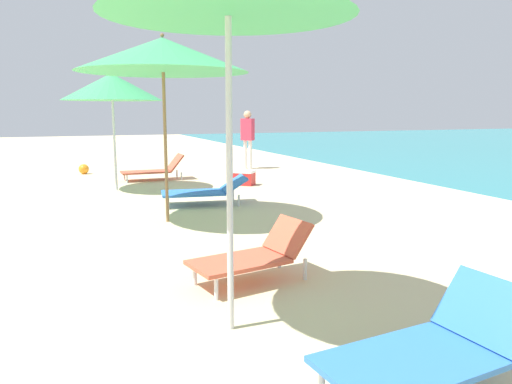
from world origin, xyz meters
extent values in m
cylinder|color=silver|center=(-0.03, 7.54, 1.19)|extent=(0.05, 0.05, 2.38)
cube|color=#D8593F|center=(0.36, 8.44, 0.24)|extent=(1.03, 0.72, 0.04)
cube|color=#D8593F|center=(0.94, 8.55, 0.42)|extent=(0.37, 0.60, 0.35)
cylinder|color=silver|center=(0.04, 8.15, 0.11)|extent=(0.04, 0.04, 0.22)
cylinder|color=silver|center=(-0.05, 8.60, 0.11)|extent=(0.04, 0.04, 0.22)
cylinder|color=silver|center=(1.04, 8.34, 0.11)|extent=(0.04, 0.04, 0.22)
cylinder|color=silver|center=(0.96, 8.79, 0.11)|extent=(0.04, 0.04, 0.22)
cube|color=blue|center=(0.66, 6.26, 0.23)|extent=(1.12, 0.74, 0.04)
cube|color=blue|center=(1.33, 6.32, 0.43)|extent=(0.37, 0.66, 0.39)
cylinder|color=silver|center=(0.21, 6.48, 0.10)|extent=(0.04, 0.04, 0.21)
cylinder|color=silver|center=(1.38, 6.60, 0.10)|extent=(0.04, 0.04, 0.21)
cylinder|color=olive|center=(0.26, 11.50, 1.14)|extent=(0.05, 0.05, 2.28)
cone|color=#3FB266|center=(0.26, 11.50, 2.53)|extent=(2.56, 2.56, 0.50)
sphere|color=olive|center=(0.26, 11.50, 2.81)|extent=(0.06, 0.06, 0.06)
cube|color=blue|center=(0.96, 12.67, 0.23)|extent=(1.22, 0.85, 0.04)
cube|color=blue|center=(1.72, 12.56, 0.38)|extent=(0.53, 0.75, 0.29)
cylinder|color=silver|center=(0.46, 12.45, 0.10)|extent=(0.04, 0.04, 0.21)
cylinder|color=silver|center=(0.55, 13.04, 0.10)|extent=(0.04, 0.04, 0.21)
cylinder|color=silver|center=(1.71, 12.26, 0.10)|extent=(0.04, 0.04, 0.21)
cylinder|color=silver|center=(1.80, 12.85, 0.10)|extent=(0.04, 0.04, 0.21)
cylinder|color=silver|center=(-0.17, 14.98, 0.97)|extent=(0.05, 0.05, 1.94)
cone|color=#3FB266|center=(-0.17, 14.98, 2.22)|extent=(2.11, 2.11, 0.56)
sphere|color=silver|center=(-0.17, 14.98, 2.53)|extent=(0.06, 0.06, 0.06)
cube|color=#D8593F|center=(0.66, 16.27, 0.21)|extent=(1.19, 0.62, 0.04)
cube|color=#D8593F|center=(1.41, 16.27, 0.43)|extent=(0.36, 0.61, 0.42)
cylinder|color=silver|center=(0.17, 16.01, 0.10)|extent=(0.04, 0.04, 0.19)
cylinder|color=silver|center=(0.17, 16.52, 0.10)|extent=(0.04, 0.04, 0.19)
cylinder|color=silver|center=(1.51, 16.02, 0.10)|extent=(0.04, 0.04, 0.19)
cylinder|color=silver|center=(1.50, 16.53, 0.10)|extent=(0.04, 0.04, 0.19)
cylinder|color=silver|center=(3.96, 17.60, 0.43)|extent=(0.11, 0.11, 0.85)
cylinder|color=silver|center=(3.84, 17.72, 0.43)|extent=(0.11, 0.11, 0.85)
cube|color=#D8334C|center=(3.90, 17.66, 1.17)|extent=(0.40, 0.41, 0.64)
sphere|color=#D8A87F|center=(3.90, 17.66, 1.61)|extent=(0.23, 0.23, 0.23)
cube|color=red|center=(2.67, 14.66, 0.15)|extent=(0.58, 0.56, 0.29)
cube|color=white|center=(2.67, 14.66, 0.32)|extent=(0.59, 0.58, 0.05)
sphere|color=orange|center=(-0.73, 18.15, 0.14)|extent=(0.27, 0.27, 0.27)
camera|label=1|loc=(-1.17, 4.09, 1.71)|focal=34.05mm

